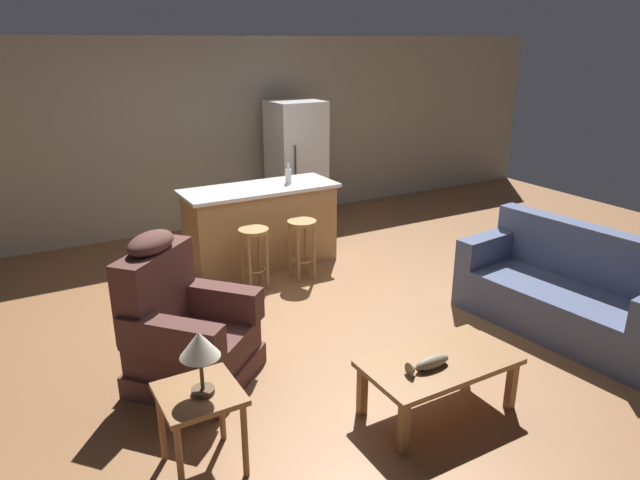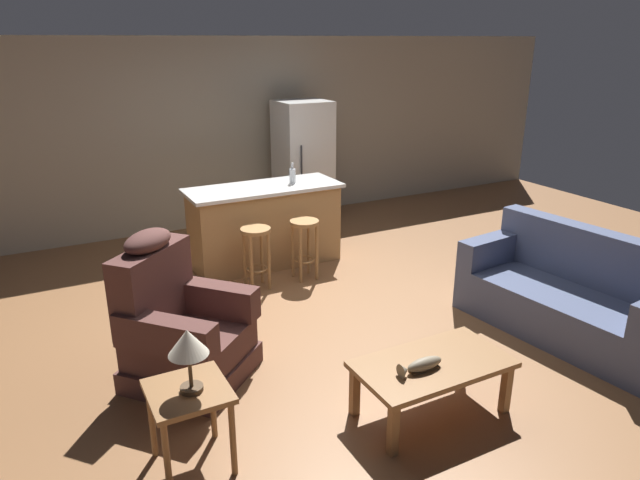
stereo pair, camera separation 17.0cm
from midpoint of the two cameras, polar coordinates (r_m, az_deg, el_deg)
The scene contains 13 objects.
ground_plane at distance 5.81m, azimuth 0.60°, elevation -6.66°, with size 12.00×12.00×0.00m.
back_wall at distance 8.20m, azimuth -9.97°, elevation 10.36°, with size 12.00×0.05×2.60m.
coffee_table at distance 4.21m, azimuth 12.32°, elevation -12.46°, with size 1.10×0.60×0.42m.
fish_figurine at distance 4.04m, azimuth 11.25°, elevation -12.22°, with size 0.34×0.10×0.10m.
couch at distance 5.72m, azimuth 24.53°, elevation -5.22°, with size 1.05×1.98×0.94m.
recliner_near_lamp at distance 4.62m, azimuth -12.78°, elevation -8.59°, with size 1.19×1.19×1.20m.
end_table at distance 3.69m, azimuth -11.64°, elevation -15.66°, with size 0.48×0.48×0.56m.
table_lamp at distance 3.45m, azimuth -11.68°, elevation -10.29°, with size 0.24×0.24×0.41m.
kitchen_island at distance 6.76m, azimuth -4.82°, elevation 1.49°, with size 1.80×0.70×0.95m.
bar_stool_left at distance 6.08m, azimuth -5.61°, elevation -0.68°, with size 0.32×0.32×0.68m.
bar_stool_right at distance 6.31m, azimuth -0.78°, elevation 0.15°, with size 0.32×0.32×0.68m.
refrigerator at distance 8.16m, azimuth -1.11°, elevation 7.60°, with size 0.70×0.69×1.76m.
bottle_tall_green at distance 6.75m, azimuth -2.04°, elevation 6.47°, with size 0.07×0.07×0.24m.
Camera 2 is at (-2.41, -4.63, 2.56)m, focal length 32.00 mm.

